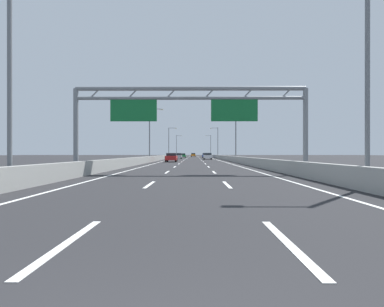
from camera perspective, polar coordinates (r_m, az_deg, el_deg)
ground_plane at (r=101.38m, az=0.26°, el=-0.75°), size 260.00×260.00×0.00m
lane_dash_left_0 at (r=5.49m, az=-22.68°, el=-15.42°), size 0.16×3.00×0.01m
lane_dash_left_1 at (r=14.10m, az=-8.10°, el=-5.89°), size 0.16×3.00×0.01m
lane_dash_left_2 at (r=23.01m, az=-4.77°, el=-3.57°), size 0.16×3.00×0.01m
lane_dash_left_3 at (r=31.97m, az=-3.31°, el=-2.55°), size 0.16×3.00×0.01m
lane_dash_left_4 at (r=40.94m, az=-2.49°, el=-1.97°), size 0.16×3.00×0.01m
lane_dash_left_5 at (r=49.93m, az=-1.97°, el=-1.60°), size 0.16×3.00×0.01m
lane_dash_left_6 at (r=58.92m, az=-1.60°, el=-1.34°), size 0.16×3.00×0.01m
lane_dash_left_7 at (r=67.91m, az=-1.34°, el=-1.16°), size 0.16×3.00×0.01m
lane_dash_left_8 at (r=76.91m, az=-1.13°, el=-1.01°), size 0.16×3.00×0.01m
lane_dash_left_9 at (r=85.90m, az=-0.97°, el=-0.90°), size 0.16×3.00×0.01m
lane_dash_left_10 at (r=94.90m, az=-0.84°, el=-0.80°), size 0.16×3.00×0.01m
lane_dash_left_11 at (r=103.90m, az=-0.73°, el=-0.73°), size 0.16×3.00×0.01m
lane_dash_left_12 at (r=112.89m, az=-0.64°, el=-0.66°), size 0.16×3.00×0.01m
lane_dash_left_13 at (r=121.89m, az=-0.56°, el=-0.61°), size 0.16×3.00×0.01m
lane_dash_left_14 at (r=130.89m, az=-0.49°, el=-0.56°), size 0.16×3.00×0.01m
lane_dash_left_15 at (r=139.89m, az=-0.44°, el=-0.52°), size 0.16×3.00×0.01m
lane_dash_left_16 at (r=148.89m, az=-0.38°, el=-0.48°), size 0.16×3.00×0.01m
lane_dash_left_17 at (r=157.89m, az=-0.34°, el=-0.45°), size 0.16×3.00×0.01m
lane_dash_right_0 at (r=5.30m, az=17.80°, el=-15.97°), size 0.16×3.00×0.01m
lane_dash_right_1 at (r=14.03m, az=6.69°, el=-5.92°), size 0.16×3.00×0.01m
lane_dash_right_2 at (r=22.96m, az=4.23°, el=-3.58°), size 0.16×3.00×0.01m
lane_dash_right_3 at (r=31.93m, az=3.15°, el=-2.55°), size 0.16×3.00×0.01m
lane_dash_right_4 at (r=40.92m, az=2.55°, el=-1.97°), size 0.16×3.00×0.01m
lane_dash_right_5 at (r=49.91m, az=2.17°, el=-1.60°), size 0.16×3.00×0.01m
lane_dash_right_6 at (r=58.90m, az=1.90°, el=-1.34°), size 0.16×3.00×0.01m
lane_dash_right_7 at (r=67.90m, az=1.70°, el=-1.16°), size 0.16×3.00×0.01m
lane_dash_right_8 at (r=76.89m, az=1.55°, el=-1.01°), size 0.16×3.00×0.01m
lane_dash_right_9 at (r=85.89m, az=1.43°, el=-0.90°), size 0.16×3.00×0.01m
lane_dash_right_10 at (r=94.89m, az=1.34°, el=-0.80°), size 0.16×3.00×0.01m
lane_dash_right_11 at (r=103.89m, az=1.26°, el=-0.73°), size 0.16×3.00×0.01m
lane_dash_right_12 at (r=112.88m, az=1.19°, el=-0.66°), size 0.16×3.00×0.01m
lane_dash_right_13 at (r=121.88m, az=1.13°, el=-0.61°), size 0.16×3.00×0.01m
lane_dash_right_14 at (r=130.88m, az=1.08°, el=-0.56°), size 0.16×3.00×0.01m
lane_dash_right_15 at (r=139.88m, az=1.04°, el=-0.52°), size 0.16×3.00×0.01m
lane_dash_right_16 at (r=148.88m, az=1.00°, el=-0.48°), size 0.16×3.00×0.01m
lane_dash_right_17 at (r=157.88m, az=0.97°, el=-0.45°), size 0.16×3.00×0.01m
edge_line_left at (r=89.55m, az=-3.12°, el=-0.86°), size 0.16×176.00×0.01m
edge_line_right at (r=89.52m, az=3.60°, el=-0.86°), size 0.16×176.00×0.01m
barrier_left at (r=111.60m, az=-3.27°, el=-0.43°), size 0.45×220.00×0.95m
barrier_right at (r=111.57m, az=3.82°, el=-0.43°), size 0.45×220.00×0.95m
sign_gantry at (r=22.12m, az=-0.59°, el=8.85°), size 17.18×0.36×6.36m
streetlamp_left_near at (r=15.50m, az=-30.67°, el=14.74°), size 2.58×0.28×9.50m
streetlamp_right_near at (r=15.24m, az=29.66°, el=15.00°), size 2.58×0.28×9.50m
streetlamp_left_mid at (r=53.98m, az=-7.85°, el=4.25°), size 2.58×0.28×9.50m
streetlamp_right_mid at (r=53.90m, az=8.10°, el=4.26°), size 2.58×0.28×9.50m
streetlamp_left_far at (r=94.11m, az=-4.31°, el=2.47°), size 2.58×0.28×9.50m
streetlamp_right_far at (r=94.06m, az=4.80°, el=2.47°), size 2.58×0.28×9.50m
streetlamp_left_distant at (r=134.42m, az=-2.89°, el=1.75°), size 2.58×0.28×9.50m
streetlamp_right_distant at (r=134.38m, az=3.48°, el=1.76°), size 2.58×0.28×9.50m
white_car at (r=69.21m, az=3.02°, el=-0.50°), size 1.89×4.33×1.51m
red_car at (r=49.89m, az=-3.94°, el=-0.74°), size 1.81×4.35×1.47m
green_car at (r=95.31m, az=-1.78°, el=-0.37°), size 1.89×4.41×1.38m
silver_car at (r=74.71m, az=-2.65°, el=-0.47°), size 1.77×4.23×1.46m
blue_car at (r=94.90m, az=2.53°, el=-0.35°), size 1.88×4.31×1.46m
orange_car at (r=117.25m, az=0.24°, el=-0.27°), size 1.73×4.36×1.45m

